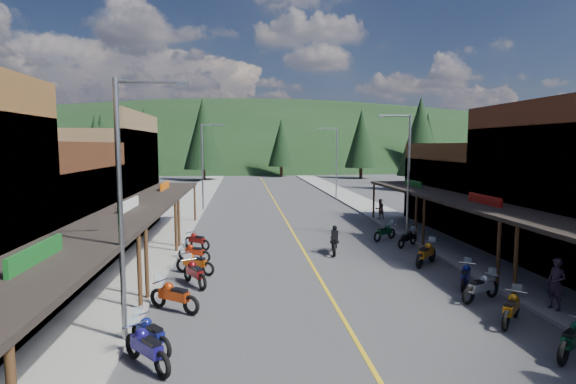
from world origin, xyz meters
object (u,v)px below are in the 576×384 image
object	(u,v)px
pine_0	(28,143)
pine_9	(427,143)
bike_west_8	(195,262)
pine_8	(96,146)
bike_west_5	(150,332)
bike_east_7	(466,275)
bike_west_7	(195,272)
rider_on_bike	(334,242)
streetlight_1	(204,163)
bike_west_9	(194,251)
pine_7	(102,139)
streetlight_3	(335,159)
pine_6	(496,143)
streetlight_0	(125,199)
bike_west_10	(197,240)
pine_1	(135,139)
bike_east_4	(574,337)
bike_east_10	(408,237)
shop_west_3	(87,183)
bike_east_6	(481,286)
streetlight_2	(406,170)
bike_west_6	(174,294)
pine_4	(361,138)
pine_5	(421,136)
pine_10	(145,140)
pedestrian_east_a	(556,284)
pine_3	(281,143)
bike_west_4	(147,346)
bike_east_5	(511,307)
shop_east_3	(479,194)
bike_east_9	(426,251)
bike_east_11	(385,231)
pine_11	(420,136)
bike_east_8	(426,252)
pine_2	(203,134)

from	to	relation	value
pine_0	pine_9	size ratio (longest dim) A/B	1.02
pine_0	bike_west_8	size ratio (longest dim) A/B	5.34
pine_8	pine_9	world-z (taller)	pine_9
bike_west_5	bike_east_7	distance (m)	13.00
bike_west_7	rider_on_bike	distance (m)	8.78
streetlight_1	bike_west_9	world-z (taller)	streetlight_1
pine_8	bike_west_8	xyz separation A→B (m)	(16.27, -38.68, -5.39)
rider_on_bike	pine_8	bearing A→B (deg)	133.07
pine_9	pine_7	bearing A→B (deg)	151.03
streetlight_3	pine_6	bearing A→B (deg)	41.05
streetlight_0	bike_west_7	world-z (taller)	streetlight_0
bike_west_10	pine_1	bearing A→B (deg)	56.23
bike_east_4	bike_east_10	xyz separation A→B (m)	(0.44, 14.11, -0.04)
shop_west_3	bike_east_6	distance (m)	24.68
streetlight_2	bike_west_6	xyz separation A→B (m)	(-12.95, -11.43, -3.82)
streetlight_3	pine_4	world-z (taller)	pine_4
pine_5	pine_10	size ratio (longest dim) A/B	1.21
bike_west_10	pedestrian_east_a	size ratio (longest dim) A/B	1.04
pine_3	bike_west_4	xyz separation A→B (m)	(-10.11, -73.64, -5.85)
pine_1	bike_east_5	distance (m)	81.60
shop_east_3	pine_5	size ratio (longest dim) A/B	0.78
bike_east_9	bike_east_11	size ratio (longest dim) A/B	0.94
streetlight_2	bike_west_7	distance (m)	15.57
pine_11	bike_west_7	distance (m)	46.62
pine_9	bike_east_9	xyz separation A→B (m)	(-17.91, -42.48, -5.83)
bike_east_4	pine_11	bearing A→B (deg)	129.01
pine_7	pine_8	world-z (taller)	pine_7
pine_7	bike_east_5	size ratio (longest dim) A/B	5.98
streetlight_3	pine_10	world-z (taller)	pine_10
streetlight_2	bike_east_4	bearing A→B (deg)	-93.72
pedestrian_east_a	pine_11	bearing A→B (deg)	149.31
pine_1	bike_east_8	bearing A→B (deg)	-66.45
pine_8	bike_east_7	world-z (taller)	pine_8
streetlight_1	pine_6	xyz separation A→B (m)	(52.95, 42.00, 2.02)
bike_west_10	bike_east_5	size ratio (longest dim) A/B	0.94
pine_0	bike_west_8	distance (m)	69.94
bike_west_8	bike_east_10	xyz separation A→B (m)	(12.07, 4.55, -0.02)
bike_east_9	pine_5	bearing A→B (deg)	116.80
bike_west_6	pine_7	bearing A→B (deg)	52.88
shop_east_3	pine_2	distance (m)	52.68
bike_east_5	bike_east_11	bearing A→B (deg)	134.64
streetlight_2	pine_4	size ratio (longest dim) A/B	0.64
bike_west_4	bike_east_10	world-z (taller)	bike_west_4
pine_7	bike_east_4	size ratio (longest dim) A/B	5.91
shop_east_3	rider_on_bike	world-z (taller)	shop_east_3
pine_5	pine_11	xyz separation A→B (m)	(-14.00, -34.00, -0.80)
bike_west_4	bike_west_6	size ratio (longest dim) A/B	0.99
bike_east_6	bike_east_8	bearing A→B (deg)	154.28
pine_10	bike_east_4	bearing A→B (deg)	-67.69
bike_east_6	pine_3	bearing A→B (deg)	155.87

